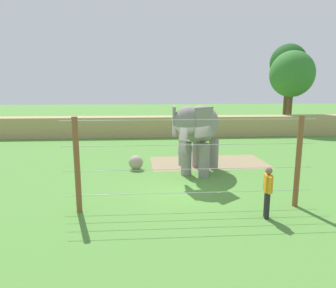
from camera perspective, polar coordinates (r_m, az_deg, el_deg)
ground_plane at (r=12.86m, az=2.67°, el=-8.09°), size 120.00×120.00×0.00m
dirt_patch at (r=17.05m, az=7.55°, el=-3.42°), size 6.42×3.47×0.01m
embankment_wall at (r=25.76m, az=-0.76°, el=3.36°), size 36.00×1.80×1.66m
elephant at (r=14.43m, az=5.78°, el=2.97°), size 3.07×4.11×3.34m
enrichment_ball at (r=15.49m, az=-6.04°, el=-3.46°), size 0.72×0.72×0.72m
cable_fence at (r=10.23m, az=4.23°, el=-3.62°), size 8.48×0.19×3.21m
zookeeper at (r=10.20m, az=18.20°, el=-8.25°), size 0.28×0.59×1.67m
water_tub at (r=20.24m, az=5.32°, el=-0.59°), size 1.10×1.10×0.35m
tree_far_left at (r=35.31m, az=21.63°, el=13.84°), size 3.74×3.74×8.52m
tree_left_of_centre at (r=30.91m, az=22.24°, el=12.00°), size 4.02×4.02×7.38m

